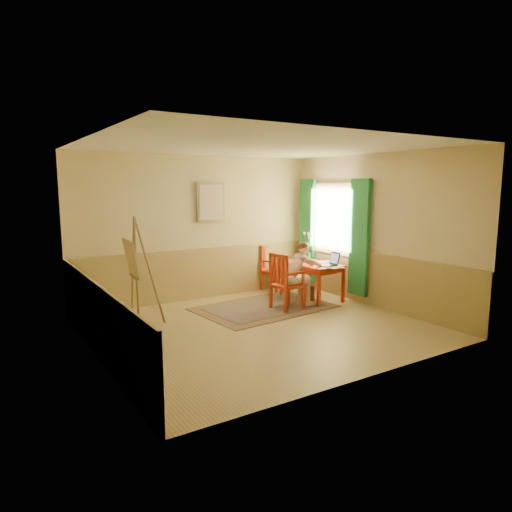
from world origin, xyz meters
TOP-DOWN VIEW (x-y plane):
  - room at (0.00, 0.00)m, footprint 5.04×4.54m
  - wainscot at (0.00, 0.80)m, footprint 5.00×4.50m
  - window at (2.42, 1.10)m, footprint 0.12×2.01m
  - wall_portrait at (0.25, 2.20)m, footprint 0.60×0.05m
  - rug at (0.67, 0.94)m, footprint 2.54×1.81m
  - table at (1.83, 1.01)m, footprint 0.77×1.23m
  - chair_left at (0.92, 0.63)m, footprint 0.53×0.51m
  - chair_back at (1.65, 2.10)m, footprint 0.54×0.55m
  - figure at (1.21, 0.65)m, footprint 0.91×0.44m
  - laptop at (1.95, 0.63)m, footprint 0.40×0.25m
  - papers at (1.98, 0.84)m, footprint 0.65×1.16m
  - vase at (2.01, 1.36)m, footprint 0.25×0.29m
  - wastebasket at (1.65, 0.89)m, footprint 0.29×0.29m
  - easel at (-1.66, 1.10)m, footprint 0.62×0.79m

SIDE VIEW (x-z plane):
  - rug at x=0.67m, z-range 0.00..0.02m
  - wastebasket at x=1.65m, z-range 0.00..0.28m
  - chair_back at x=1.65m, z-range 0.00..0.95m
  - wainscot at x=0.00m, z-range 0.00..1.00m
  - chair_left at x=0.92m, z-range 0.00..1.03m
  - table at x=1.83m, z-range 0.27..0.99m
  - figure at x=1.21m, z-range 0.06..1.27m
  - papers at x=1.98m, z-range 0.72..0.72m
  - laptop at x=1.95m, z-range 0.65..0.89m
  - vase at x=2.01m, z-range 0.70..1.27m
  - easel at x=-1.66m, z-range 0.16..1.92m
  - window at x=2.42m, z-range 0.25..2.45m
  - room at x=0.00m, z-range -0.02..2.82m
  - wall_portrait at x=0.25m, z-range 1.52..2.28m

